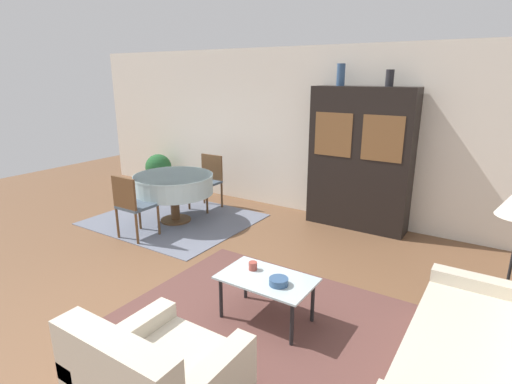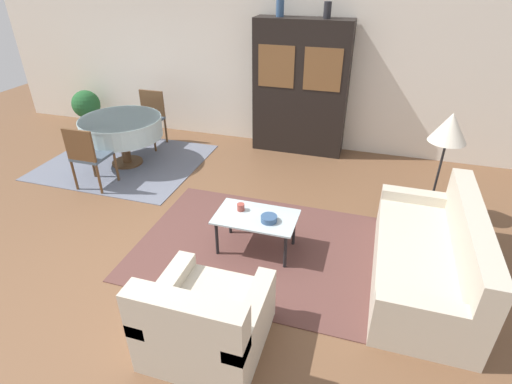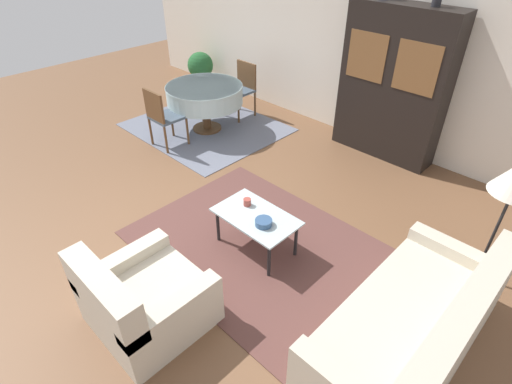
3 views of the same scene
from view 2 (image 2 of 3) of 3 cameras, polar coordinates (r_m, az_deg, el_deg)
ground_plane at (r=4.51m, az=-13.06°, el=-9.73°), size 14.00×14.00×0.00m
wall_back at (r=6.99m, az=0.54°, el=17.91°), size 10.00×0.06×2.70m
area_rug at (r=4.58m, az=0.70°, el=-7.94°), size 2.77×2.01×0.01m
dining_rug at (r=6.83m, az=-18.18°, el=4.13°), size 2.41×2.06×0.01m
couch at (r=4.32m, az=23.58°, el=-8.76°), size 0.89×1.95×0.86m
armchair at (r=3.43m, az=-7.31°, el=-17.94°), size 0.92×0.91×0.83m
coffee_table at (r=4.33m, az=0.00°, el=-4.03°), size 0.88×0.54×0.44m
display_cabinet at (r=6.64m, az=6.36°, el=14.46°), size 1.50×0.41×2.11m
dining_table at (r=6.54m, az=-18.67°, el=8.72°), size 1.23×1.23×0.76m
dining_chair_near at (r=5.97m, az=-22.92°, el=5.04°), size 0.44×0.44×0.92m
dining_chair_far at (r=7.21m, az=-14.92°, el=10.59°), size 0.44×0.44×0.92m
floor_lamp at (r=5.03m, az=25.87°, el=7.82°), size 0.42×0.42×1.38m
cup at (r=4.39m, az=-2.19°, el=-2.17°), size 0.08×0.08×0.08m
bowl at (r=4.21m, az=1.86°, el=-3.83°), size 0.17×0.17×0.07m
vase_tall at (r=6.51m, az=3.46°, el=25.09°), size 0.12×0.12×0.31m
vase_short at (r=6.38m, az=10.18°, el=24.23°), size 0.11×0.11×0.23m
potted_plant at (r=8.41m, az=-23.06°, el=11.22°), size 0.52×0.52×0.73m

